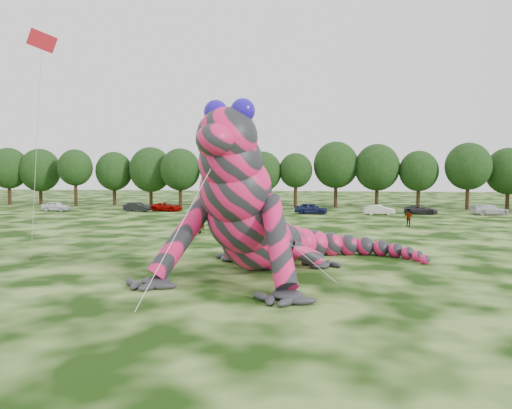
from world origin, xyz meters
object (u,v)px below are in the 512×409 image
Objects in this scene: tree_8 at (262,179)px; car_5 at (379,210)px; car_7 at (490,210)px; tree_5 at (151,176)px; tree_9 at (296,180)px; tree_10 at (336,175)px; car_0 at (56,206)px; tree_11 at (377,176)px; spectator_3 at (408,218)px; car_2 at (167,207)px; spectator_1 at (198,225)px; tree_1 at (9,176)px; tree_13 at (468,176)px; flying_kite at (41,58)px; tree_3 at (75,178)px; tree_2 at (40,177)px; tree_4 at (114,179)px; car_1 at (137,207)px; spectator_5 at (269,233)px; tree_14 at (508,178)px; tree_12 at (419,180)px; car_3 at (225,207)px; tree_6 at (180,178)px; spectator_0 at (203,224)px; inflatable_gecko at (263,190)px; tree_7 at (226,178)px; car_6 at (421,210)px.

tree_8 reaches higher than car_5.
tree_8 reaches higher than car_7.
tree_5 is 24.22m from tree_9.
tree_10 reaches higher than car_0.
spectator_3 is at bearing -89.01° from tree_11.
tree_9 reaches higher than car_2.
tree_11 is at bearing 152.30° from spectator_1.
tree_8 is at bearing 61.73° from car_7.
tree_9 is at bearing -0.82° from tree_1.
tree_8 is 2.15× the size of car_0.
flying_kite is at bearing -125.45° from tree_13.
tree_3 is at bearing -173.80° from tree_5.
car_5 is at bearing 142.26° from spectator_1.
tree_4 is at bearing -0.21° from tree_2.
tree_11 is at bearing -0.57° from tree_2.
spectator_5 is (22.10, -28.22, 0.12)m from car_1.
tree_14 is at bearing 88.86° from spectator_3.
tree_1 is at bearing 179.18° from tree_9.
tree_12 is 1.92× the size of car_3.
tree_11 reaches higher than car_7.
tree_5 reaches higher than spectator_1.
tree_5 is 36.91m from tree_11.
tree_14 is 1.90× the size of car_7.
car_7 is (48.69, 0.57, 0.06)m from car_1.
tree_5 is 2.09× the size of car_3.
tree_5 is (19.89, -0.33, 0.08)m from tree_2.
tree_6 is 1.09× the size of tree_9.
tree_11 is at bearing -70.00° from car_0.
tree_6 is 0.94× the size of tree_11.
car_7 is at bearing 128.12° from spectator_1.
tree_10 is 6.65× the size of spectator_1.
tree_4 is 0.86× the size of tree_10.
tree_14 reaches higher than spectator_0.
car_1 is at bearing -80.92° from tree_5.
car_3 is at bearing -172.20° from spectator_1.
tree_1 is (-49.87, 50.16, 0.07)m from inflatable_gecko.
tree_7 is (25.64, -0.26, 0.02)m from tree_3.
inflatable_gecko reaches higher than tree_6.
tree_14 is at bearing 73.65° from inflatable_gecko.
tree_10 is at bearing 56.42° from car_6.
tree_12 is 38.57m from car_2.
tree_2 is 1.08× the size of tree_8.
tree_4 is (-19.20, 54.36, -7.63)m from flying_kite.
tree_4 is 51.28m from spectator_3.
tree_6 is 37.39m from car_6.
inflatable_gecko reaches higher than car_2.
car_3 is at bearing -73.03° from car_1.
tree_3 reaches higher than car_6.
tree_6 is 2.03× the size of car_3.
tree_9 is 1.85× the size of car_3.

